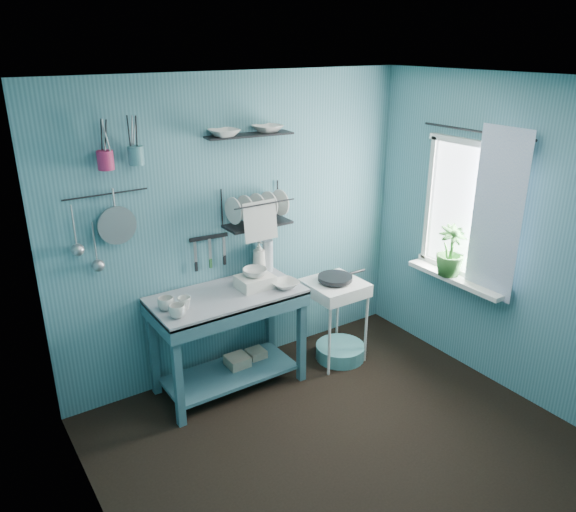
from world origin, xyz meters
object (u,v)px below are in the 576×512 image
mug_left (177,311)px  mug_mid (184,303)px  utensil_cup_magenta (105,160)px  potted_plant (451,251)px  storage_tin_large (238,368)px  work_counter (229,341)px  floor_basin (340,351)px  storage_tin_small (256,360)px  mug_right (166,304)px  wash_tub (255,282)px  soap_bottle (259,258)px  water_bottle (268,256)px  hotplate_stand (334,320)px  colander (117,225)px  frying_pan (335,278)px  dish_rack (257,207)px  utensil_cup_teal (136,155)px

mug_left → mug_mid: 0.14m
utensil_cup_magenta → potted_plant: size_ratio=0.30×
storage_tin_large → work_counter: bearing=-153.4°
mug_left → floor_basin: mug_left is taller
storage_tin_small → mug_right: bearing=-174.3°
wash_tub → soap_bottle: bearing=52.3°
mug_mid → water_bottle: 0.95m
mug_left → hotplate_stand: mug_left is taller
colander → storage_tin_large: (0.82, -0.21, -1.36)m
work_counter → mug_mid: (-0.38, -0.06, 0.47)m
mug_mid → frying_pan: bearing=-2.4°
water_bottle → utensil_cup_magenta: size_ratio=2.15×
frying_pan → storage_tin_small: 1.00m
potted_plant → hotplate_stand: bearing=145.1°
storage_tin_large → floor_basin: 0.97m
dish_rack → potted_plant: size_ratio=1.26×
work_counter → hotplate_stand: 1.00m
utensil_cup_magenta → mug_mid: bearing=-38.0°
hotplate_stand → mug_right: bearing=166.3°
wash_tub → dish_rack: dish_rack is taller
frying_pan → soap_bottle: bearing=150.9°
dish_rack → floor_basin: dish_rack is taller
water_bottle → storage_tin_small: (-0.22, -0.14, -0.89)m
utensil_cup_magenta → colander: (0.04, 0.03, -0.48)m
mug_right → frying_pan: 1.50m
mug_mid → floor_basin: bearing=-4.2°
utensil_cup_teal → mug_right: bearing=-80.4°
frying_pan → colander: (-1.71, 0.38, 0.68)m
wash_tub → soap_bottle: size_ratio=0.94×
utensil_cup_teal → storage_tin_small: (0.84, -0.15, -1.86)m
mug_left → hotplate_stand: size_ratio=0.16×
soap_bottle → wash_tub: bearing=-127.7°
colander → floor_basin: bearing=-13.6°
mug_left → mug_mid: (0.10, 0.10, -0.00)m
potted_plant → water_bottle: bearing=144.8°
work_counter → dish_rack: dish_rack is taller
storage_tin_small → floor_basin: storage_tin_small is taller
wash_tub → utensil_cup_magenta: utensil_cup_magenta is taller
potted_plant → storage_tin_large: (-1.68, 0.72, -0.94)m
mug_left → mug_right: same height
mug_left → storage_tin_large: 1.00m
mug_left → frying_pan: (1.47, 0.04, -0.11)m
mug_right → soap_bottle: 0.95m
wash_tub → frying_pan: wash_tub is taller
soap_bottle → dish_rack: dish_rack is taller
hotplate_stand → storage_tin_small: (-0.69, 0.20, -0.28)m
mug_left → floor_basin: (1.52, -0.00, -0.83)m
storage_tin_small → floor_basin: 0.78m
frying_pan → utensil_cup_teal: bearing=167.1°
frying_pan → dish_rack: 0.94m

